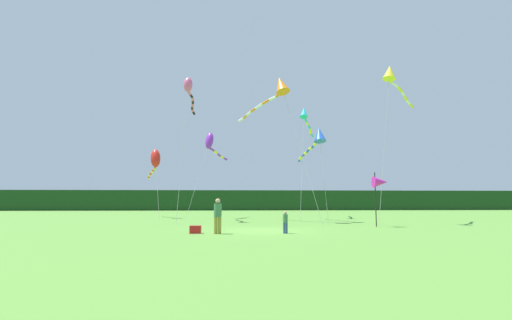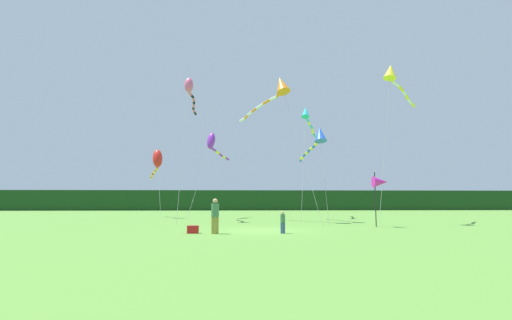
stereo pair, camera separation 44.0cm
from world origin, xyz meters
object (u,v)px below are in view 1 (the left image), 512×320
object	(u,v)px
kite_red	(155,160)
kite_purple	(211,143)
kite_orange	(278,88)
kite_yellow	(392,77)
person_child	(285,221)
person_adult	(218,214)
cooler_box	(195,230)
kite_cyan	(305,117)
kite_blue	(318,137)
kite_rainbow	(189,89)
banner_flag_pole	(380,183)

from	to	relation	value
kite_red	kite_purple	world-z (taller)	kite_purple
kite_orange	kite_yellow	bearing A→B (deg)	-17.18
person_child	person_adult	bearing A→B (deg)	-179.66
person_child	kite_red	distance (m)	20.63
kite_red	kite_yellow	distance (m)	21.86
kite_orange	kite_purple	distance (m)	9.48
kite_red	cooler_box	bearing A→B (deg)	-72.49
kite_cyan	kite_blue	xyz separation A→B (m)	(-0.34, -6.46, -3.06)
cooler_box	kite_yellow	distance (m)	18.30
person_child	kite_rainbow	distance (m)	16.24
kite_purple	kite_blue	bearing A→B (deg)	-37.58
kite_red	kite_yellow	xyz separation A→B (m)	(18.73, -10.06, 5.09)
kite_orange	kite_rainbow	xyz separation A→B (m)	(-6.98, 1.43, 0.23)
kite_yellow	kite_blue	distance (m)	6.92
person_child	kite_purple	distance (m)	18.67
kite_cyan	kite_purple	xyz separation A→B (m)	(-8.98, 0.19, -2.58)
kite_orange	kite_blue	world-z (taller)	kite_orange
person_adult	cooler_box	world-z (taller)	person_adult
kite_yellow	person_child	bearing A→B (deg)	-140.20
cooler_box	kite_red	xyz separation A→B (m)	(-5.43, 17.21, 5.24)
cooler_box	kite_red	size ratio (longest dim) A/B	0.08
person_child	kite_cyan	bearing A→B (deg)	75.32
person_adult	cooler_box	xyz separation A→B (m)	(-1.08, 0.30, -0.76)
cooler_box	kite_purple	bearing A→B (deg)	90.76
kite_rainbow	cooler_box	bearing A→B (deg)	-81.20
person_adult	kite_orange	world-z (taller)	kite_orange
person_adult	person_child	xyz separation A→B (m)	(3.29, 0.02, -0.34)
kite_purple	person_child	bearing A→B (deg)	-74.82
kite_orange	cooler_box	bearing A→B (deg)	-118.67
kite_rainbow	kite_cyan	bearing A→B (deg)	27.22
kite_yellow	kite_rainbow	size ratio (longest dim) A/B	1.00
kite_rainbow	kite_purple	bearing A→B (deg)	75.02
cooler_box	kite_cyan	xyz separation A→B (m)	(8.76, 16.45, 9.40)
person_adult	person_child	distance (m)	3.30
kite_cyan	kite_blue	bearing A→B (deg)	-93.01
person_child	kite_cyan	xyz separation A→B (m)	(4.39, 16.74, 8.98)
kite_cyan	person_child	bearing A→B (deg)	-104.68
kite_cyan	kite_rainbow	distance (m)	11.81
kite_rainbow	kite_red	bearing A→B (deg)	121.18
person_child	banner_flag_pole	world-z (taller)	banner_flag_pole
kite_orange	kite_red	bearing A→B (deg)	144.72
kite_purple	kite_cyan	bearing A→B (deg)	-1.20
kite_orange	kite_rainbow	distance (m)	7.13
cooler_box	person_child	bearing A→B (deg)	-3.72
person_child	banner_flag_pole	bearing A→B (deg)	33.79
banner_flag_pole	kite_red	distance (m)	21.15
kite_red	kite_blue	bearing A→B (deg)	-27.54
banner_flag_pole	kite_orange	distance (m)	10.95
kite_cyan	kite_yellow	xyz separation A→B (m)	(4.55, -9.30, 0.94)
kite_orange	kite_yellow	distance (m)	8.41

